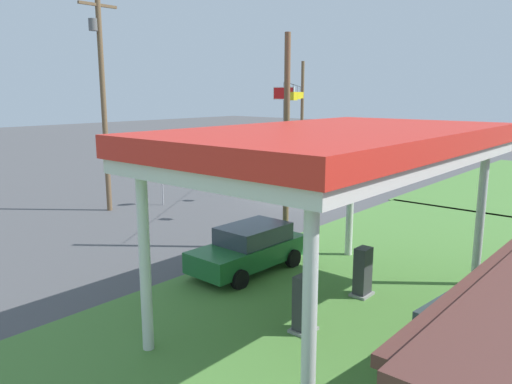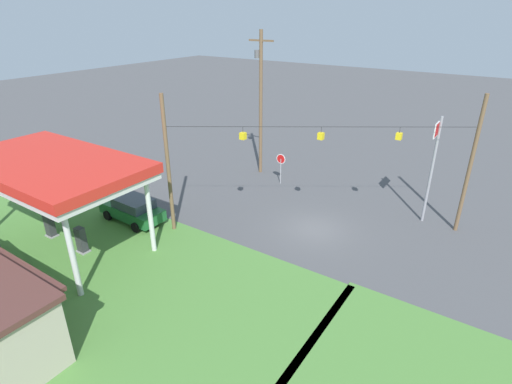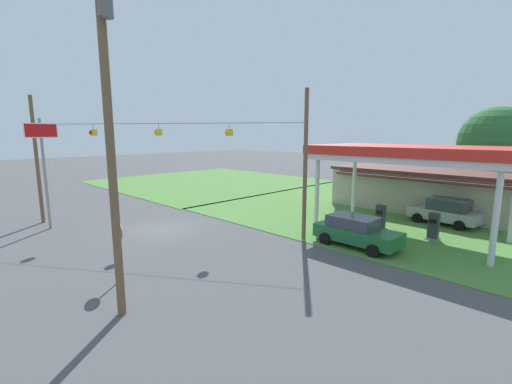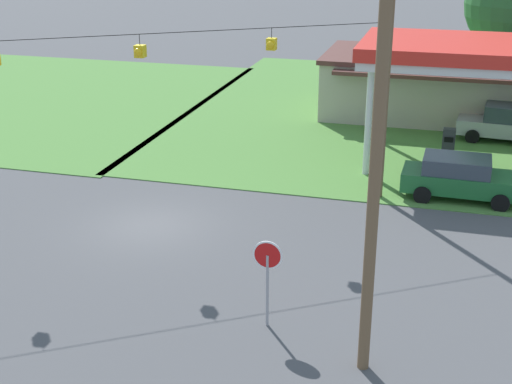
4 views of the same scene
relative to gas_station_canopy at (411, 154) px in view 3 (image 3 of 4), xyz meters
name	(u,v)px [view 3 (image 3 of 4)]	position (x,y,z in m)	size (l,w,h in m)	color
ground_plane	(163,229)	(-11.62, -9.93, -4.93)	(160.00, 160.00, 0.00)	#4C4C4F
grass_verge_station_corner	(476,217)	(2.00, 8.31, -4.91)	(36.00, 28.00, 0.04)	#4C7F38
grass_verge_opposite_corner	(209,181)	(-27.62, 6.07, -4.91)	(24.00, 24.00, 0.04)	#4C7F38
gas_station_canopy	(411,154)	(0.00, 0.00, 0.00)	(11.23, 6.25, 5.43)	silver
gas_station_store	(439,191)	(-0.67, 8.29, -3.24)	(15.82, 7.34, 3.35)	#B2A893
fuel_pump_near	(380,218)	(-1.60, 0.00, -4.16)	(0.71, 0.56, 1.61)	gray
fuel_pump_far	(433,227)	(1.60, 0.00, -4.16)	(0.71, 0.56, 1.61)	gray
car_at_pumps_front	(356,231)	(-1.03, -4.25, -4.05)	(4.65, 2.19, 1.68)	#1E602D
car_at_pumps_rear	(445,211)	(1.01, 4.24, -4.00)	(4.47, 2.42, 1.82)	#9E9EA3
stop_sign_roadside	(119,239)	(-5.93, -15.23, -3.11)	(0.80, 0.08, 2.50)	#99999E
stop_sign_overhead	(43,154)	(-17.06, -15.03, -0.07)	(0.22, 1.89, 7.10)	gray
utility_pole_main	(109,124)	(-3.14, -16.46, 1.50)	(2.20, 0.44, 11.59)	brown
signal_span_gantry	(160,158)	(-11.62, -9.94, -0.27)	(15.36, 10.24, 8.68)	brown
tree_behind_station	(496,142)	(1.54, 14.94, 0.52)	(6.00, 6.00, 8.46)	#4C3828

